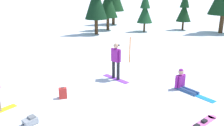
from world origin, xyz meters
TOP-DOWN VIEW (x-y plane):
  - snowboarder_midground at (-0.41, 4.32)m, footprint 1.53×0.97m
  - snowboarder_background at (2.78, 4.04)m, footprint 1.68×1.33m
  - loose_snowboard_far_spare at (3.47, 1.36)m, footprint 1.17×1.68m
  - backpack_grey at (-1.79, -0.42)m, footprint 0.48×0.55m
  - backpack_red at (-1.78, 1.63)m, footprint 0.38×0.37m
  - trail_marker_pole at (-0.47, 7.16)m, footprint 0.06×0.06m
  - pine_tree_broad at (1.87, 20.35)m, footprint 1.54×1.54m
  - pine_tree_tall at (-1.82, 17.98)m, footprint 1.58×1.58m

SIDE VIEW (x-z plane):
  - loose_snowboard_far_spare at x=3.47m, z-range -0.02..0.07m
  - backpack_grey at x=-1.79m, z-range -0.02..0.27m
  - backpack_red at x=-1.78m, z-range -0.02..0.45m
  - snowboarder_background at x=2.78m, z-range -0.15..0.79m
  - trail_marker_pole at x=-0.47m, z-range 0.00..1.56m
  - snowboarder_midground at x=-0.41m, z-range 0.06..1.86m
  - pine_tree_broad at x=1.87m, z-range 0.19..4.32m
  - pine_tree_tall at x=-1.82m, z-range 0.19..4.34m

